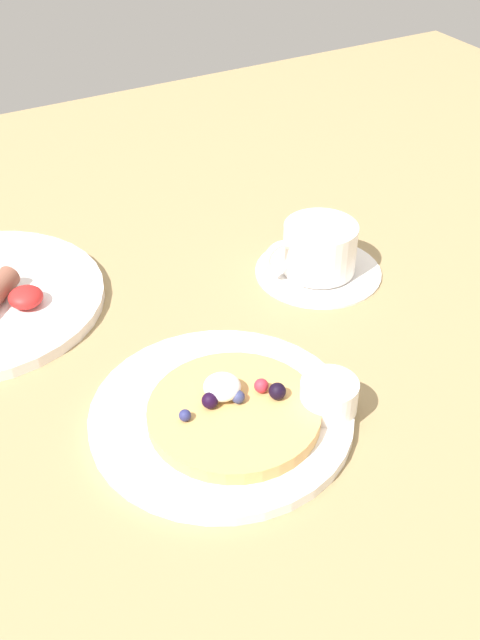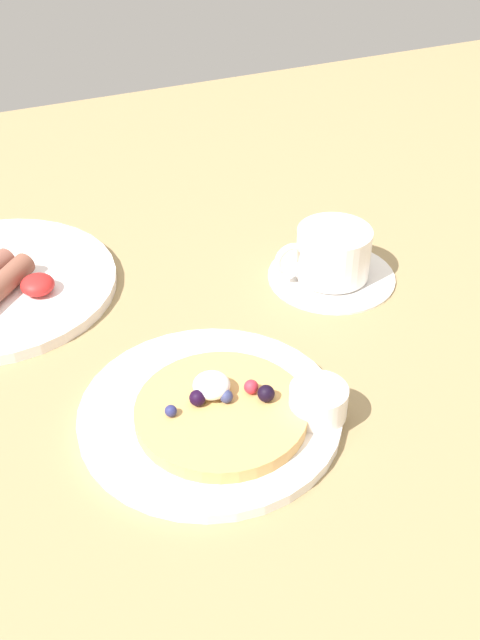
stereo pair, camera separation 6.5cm
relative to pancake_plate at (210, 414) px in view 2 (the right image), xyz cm
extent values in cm
cube|color=#9B8156|center=(5.28, 6.86, -2.05)|extent=(178.99, 149.12, 3.00)
cylinder|color=white|center=(0.00, 0.00, 0.00)|extent=(24.36, 24.36, 1.11)
cylinder|color=tan|center=(0.57, -1.44, 1.24)|extent=(15.75, 15.75, 1.38)
sphere|color=black|center=(0.59, 0.71, 2.89)|extent=(1.92, 1.92, 1.92)
sphere|color=navy|center=(1.26, -0.94, 2.55)|extent=(1.24, 1.24, 1.24)
sphere|color=red|center=(3.82, -0.70, 2.61)|extent=(1.35, 1.35, 1.35)
sphere|color=black|center=(-1.24, -0.25, 2.69)|extent=(1.51, 1.51, 1.51)
sphere|color=black|center=(4.64, -2.17, 2.73)|extent=(1.59, 1.59, 1.59)
sphere|color=navy|center=(-3.93, -0.68, 2.48)|extent=(1.09, 1.09, 1.09)
ellipsoid|color=white|center=(0.43, 0.55, 2.96)|extent=(3.44, 3.44, 2.06)
cylinder|color=white|center=(8.85, -4.34, 2.07)|extent=(5.34, 5.34, 3.02)
cylinder|color=brown|center=(8.85, -4.34, 2.67)|extent=(4.38, 4.38, 0.36)
cylinder|color=brown|center=(-14.61, 25.59, 2.02)|extent=(8.84, 9.06, 2.57)
ellipsoid|color=red|center=(-10.70, 24.68, 1.77)|extent=(3.75, 3.75, 2.06)
cylinder|color=white|center=(21.49, 16.19, -0.25)|extent=(14.78, 14.78, 0.61)
cylinder|color=white|center=(21.49, 16.19, 2.92)|extent=(8.50, 8.50, 5.72)
torus|color=white|center=(16.25, 16.43, 3.20)|extent=(4.03, 0.98, 4.00)
cylinder|color=#94794C|center=(21.49, 16.19, 4.75)|extent=(7.23, 7.23, 0.46)
camera|label=1|loc=(-23.82, -46.44, 50.57)|focal=43.95mm
camera|label=2|loc=(-18.00, -49.29, 50.57)|focal=43.95mm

